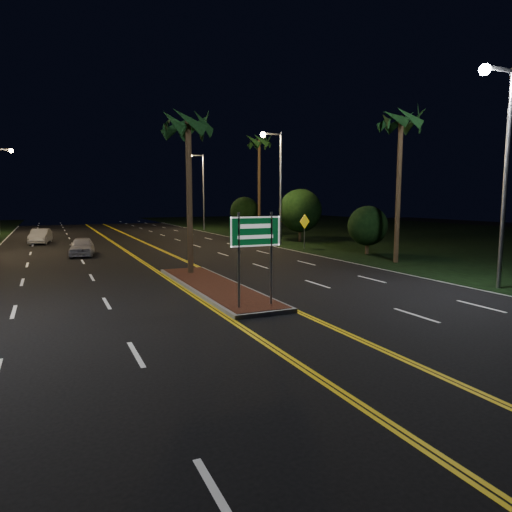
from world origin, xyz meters
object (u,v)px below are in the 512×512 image
median_island (214,286)px  palm_right_far (259,143)px  car_near (82,245)px  shrub_far (245,211)px  streetlight_right_far (200,183)px  streetlight_right_near (501,152)px  warning_sign (305,226)px  palm_median (188,124)px  shrub_near (368,226)px  palm_right_near (401,121)px  shrub_mid (300,211)px  highway_sign (255,240)px  car_far (40,235)px  streetlight_right_mid (276,175)px  streetlight_left_far (0,180)px

median_island → palm_right_far: size_ratio=1.00×
car_near → shrub_far: bearing=47.4°
streetlight_right_far → palm_right_far: (2.19, -12.00, 3.49)m
streetlight_right_near → warning_sign: 17.18m
palm_median → car_near: 13.29m
shrub_near → shrub_far: shrub_far is taller
median_island → streetlight_right_far: size_ratio=1.14×
palm_median → palm_right_far: palm_right_far is taller
palm_median → palm_right_near: palm_right_near is taller
shrub_near → car_near: size_ratio=0.76×
streetlight_right_far → shrub_mid: streetlight_right_far is taller
median_island → streetlight_right_far: (10.61, 35.00, 5.57)m
streetlight_right_far → shrub_mid: (3.39, -18.00, -2.93)m
median_island → warning_sign: bearing=45.9°
streetlight_right_near → palm_right_far: palm_right_far is taller
highway_sign → streetlight_right_near: (10.61, -0.80, 3.25)m
car_near → car_far: size_ratio=0.99×
streetlight_right_near → shrub_far: streetlight_right_near is taller
streetlight_right_near → shrub_near: size_ratio=2.73×
streetlight_right_near → car_near: 24.84m
shrub_mid → shrub_far: (-0.20, 12.00, -0.39)m
streetlight_right_far → shrub_far: streetlight_right_far is taller
car_near → warning_sign: size_ratio=1.66×
median_island → car_far: bearing=105.9°
streetlight_right_far → palm_median: size_ratio=1.08×
highway_sign → shrub_far: size_ratio=0.81×
streetlight_right_near → palm_right_far: (2.19, 28.00, 3.49)m
median_island → palm_right_near: 15.21m
streetlight_right_mid → palm_right_far: palm_right_far is taller
palm_right_far → streetlight_right_near: bearing=-94.5°
shrub_mid → car_far: bearing=160.6°
palm_right_near → warning_sign: (-1.17, 8.70, -6.50)m
car_near → shrub_near: bearing=-13.9°
palm_right_far → car_far: bearing=176.0°
streetlight_right_near → palm_right_far: size_ratio=0.87×
streetlight_left_far → shrub_mid: streetlight_left_far is taller
warning_sign → shrub_near: bearing=-85.4°
median_island → shrub_far: shrub_far is taller
shrub_mid → shrub_far: shrub_mid is taller
car_far → streetlight_right_mid: bearing=-18.8°
shrub_far → car_near: (-18.12, -14.77, -1.61)m
highway_sign → warning_sign: bearing=54.5°
median_island → car_near: size_ratio=2.37×
shrub_far → car_far: bearing=-167.4°
shrub_near → car_near: (-17.82, 7.23, -1.22)m
streetlight_right_far → car_near: (-14.93, -20.77, -4.93)m
streetlight_right_far → shrub_far: 7.56m
streetlight_right_far → warning_sign: (0.72, -23.30, -3.95)m
shrub_mid → car_far: (-20.92, 7.37, -2.00)m
highway_sign → streetlight_right_far: 40.74m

